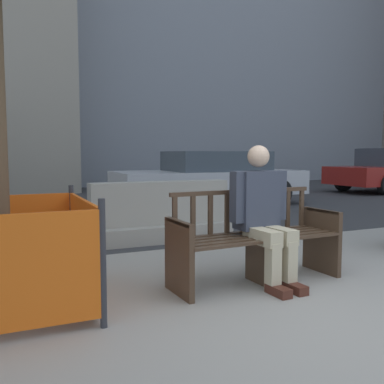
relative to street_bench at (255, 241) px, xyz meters
name	(u,v)px	position (x,y,z in m)	size (l,w,h in m)	color
ground_plane	(331,318)	(0.02, -1.02, -0.40)	(200.00, 200.00, 0.00)	gray
street_asphalt	(94,201)	(0.02, 7.68, -0.39)	(120.00, 12.00, 0.01)	#333335
street_bench	(255,241)	(0.00, 0.00, 0.00)	(1.71, 0.59, 0.88)	#473323
seated_person	(263,211)	(0.04, -0.06, 0.29)	(0.58, 0.73, 1.31)	#383D4C
jersey_barrier_centre	(160,216)	(-0.14, 2.25, -0.06)	(2.01, 0.70, 0.84)	#9E998E
car_sedan_mid	(211,177)	(2.42, 5.73, 0.26)	(4.53, 2.02, 1.29)	#B7B7BC
building_centre_right	(211,4)	(8.16, 17.09, 8.59)	(15.75, 9.72, 17.98)	gray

